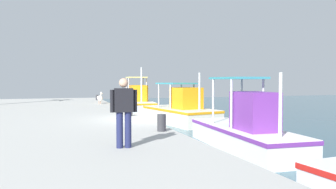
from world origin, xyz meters
TOP-DOWN VIEW (x-y plane):
  - quay_pier at (0.00, -5.00)m, footprint 36.00×10.00m
  - fishing_boat_nearest at (-10.79, 2.13)m, footprint 6.23×2.54m
  - fishing_boat_second at (-3.94, 3.03)m, footprint 5.48×3.12m
  - fishing_boat_third at (3.51, 2.58)m, footprint 5.92×2.09m
  - pelican at (-9.79, -0.74)m, footprint 0.97×0.46m
  - fisherman_standing at (5.69, -2.08)m, footprint 0.29×0.64m
  - mooring_bollard_nearest at (-13.96, -0.45)m, footprint 0.25×0.25m
  - mooring_bollard_second at (-1.27, -0.45)m, footprint 0.22×0.22m
  - mooring_bollard_third at (3.50, -0.45)m, footprint 0.28×0.28m

SIDE VIEW (x-z plane):
  - quay_pier at x=0.00m, z-range 0.00..0.80m
  - fishing_boat_third at x=3.51m, z-range -0.66..1.98m
  - fishing_boat_second at x=-3.94m, z-range -0.73..2.07m
  - fishing_boat_nearest at x=-10.79m, z-range -0.95..2.35m
  - mooring_bollard_second at x=-1.27m, z-range 0.80..1.16m
  - mooring_bollard_nearest at x=-13.96m, z-range 0.80..1.23m
  - mooring_bollard_third at x=3.50m, z-range 0.80..1.34m
  - pelican at x=-9.79m, z-range 0.79..1.61m
  - fisherman_standing at x=5.69m, z-range 0.89..2.56m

